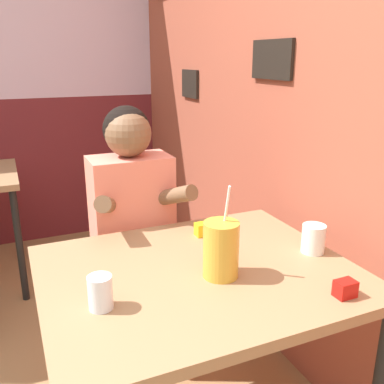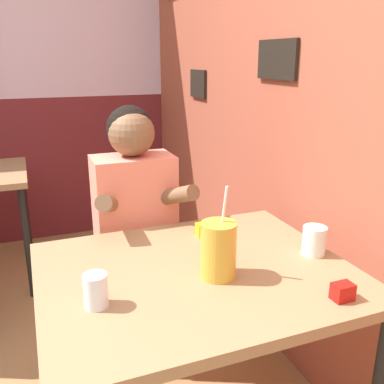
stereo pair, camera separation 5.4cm
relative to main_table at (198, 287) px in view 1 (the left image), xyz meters
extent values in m
cube|color=#9E4C38|center=(0.62, 0.92, 0.69)|extent=(0.06, 4.60, 2.70)
cube|color=black|center=(0.58, 0.50, 0.72)|extent=(0.02, 0.30, 0.17)
cube|color=black|center=(0.58, 1.41, 0.57)|extent=(0.02, 0.23, 0.17)
cube|color=maroon|center=(-0.54, 2.26, -0.11)|extent=(5.26, 0.06, 1.10)
cube|color=#93704C|center=(0.00, 0.00, 0.05)|extent=(1.00, 0.82, 0.04)
cylinder|color=black|center=(-0.46, 0.37, -0.32)|extent=(0.04, 0.04, 0.69)
cylinder|color=black|center=(0.46, 0.37, -0.32)|extent=(0.04, 0.04, 0.69)
cylinder|color=black|center=(-0.53, 1.32, -0.32)|extent=(0.04, 0.04, 0.69)
cylinder|color=black|center=(-0.53, 1.92, -0.32)|extent=(0.04, 0.04, 0.69)
cube|color=#EA7F6B|center=(-0.07, 0.55, -0.43)|extent=(0.31, 0.20, 0.46)
cube|color=#EA7F6B|center=(-0.07, 0.55, 0.07)|extent=(0.34, 0.20, 0.53)
sphere|color=black|center=(-0.07, 0.58, 0.44)|extent=(0.20, 0.20, 0.20)
sphere|color=brown|center=(-0.07, 0.55, 0.43)|extent=(0.19, 0.19, 0.19)
cylinder|color=brown|center=(-0.20, 0.41, 0.18)|extent=(0.14, 0.27, 0.15)
cylinder|color=brown|center=(0.07, 0.41, 0.18)|extent=(0.14, 0.27, 0.15)
cylinder|color=gold|center=(0.05, -0.07, 0.16)|extent=(0.11, 0.11, 0.18)
cylinder|color=white|center=(0.06, -0.07, 0.30)|extent=(0.01, 0.04, 0.14)
cylinder|color=silver|center=(-0.34, -0.10, 0.11)|extent=(0.07, 0.07, 0.10)
cylinder|color=silver|center=(0.43, -0.04, 0.12)|extent=(0.08, 0.08, 0.10)
cube|color=#B7140F|center=(0.32, -0.32, 0.09)|extent=(0.06, 0.04, 0.05)
cube|color=yellow|center=(0.13, 0.25, 0.09)|extent=(0.06, 0.04, 0.05)
camera|label=1|loc=(-0.52, -1.14, 0.73)|focal=40.00mm
camera|label=2|loc=(-0.47, -1.16, 0.73)|focal=40.00mm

